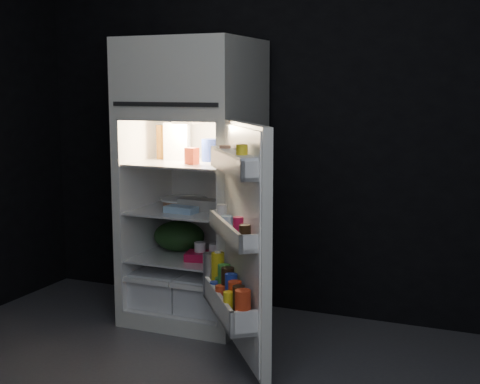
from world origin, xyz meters
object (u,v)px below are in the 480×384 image
at_px(refrigerator, 195,172).
at_px(milk_jug, 177,141).
at_px(fridge_door, 240,247).
at_px(egg_carton, 202,205).
at_px(yogurt_tray, 209,256).

xyz_separation_m(refrigerator, milk_jug, (-0.14, 0.02, 0.19)).
relative_size(fridge_door, egg_carton, 4.10).
relative_size(egg_carton, yogurt_tray, 1.06).
xyz_separation_m(milk_jug, yogurt_tray, (0.30, -0.16, -0.69)).
bearing_deg(refrigerator, egg_carton, -39.62).
relative_size(refrigerator, yogurt_tray, 6.36).
xyz_separation_m(fridge_door, milk_jug, (-0.74, 0.70, 0.47)).
xyz_separation_m(fridge_door, egg_carton, (-0.51, 0.60, 0.09)).
bearing_deg(milk_jug, refrigerator, -28.53).
height_order(refrigerator, egg_carton, refrigerator).
bearing_deg(milk_jug, yogurt_tray, -47.25).
distance_m(refrigerator, egg_carton, 0.23).
relative_size(milk_jug, yogurt_tray, 0.86).
height_order(milk_jug, egg_carton, milk_jug).
distance_m(fridge_door, yogurt_tray, 0.73).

